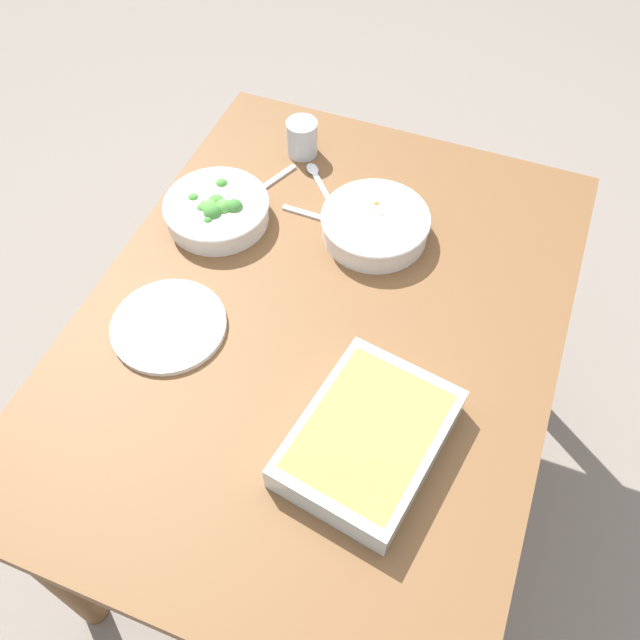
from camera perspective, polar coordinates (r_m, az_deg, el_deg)
The scene contains 10 objects.
ground_plane at distance 1.96m, azimuth 0.00°, elevation -12.84°, with size 6.00×6.00×0.00m, color slate.
dining_table at distance 1.38m, azimuth 0.00°, elevation -2.19°, with size 1.20×0.90×0.74m.
stew_bowl at distance 1.44m, azimuth 4.65°, elevation 8.01°, with size 0.23×0.23×0.06m.
broccoli_bowl at distance 1.48m, azimuth -8.63°, elevation 9.16°, with size 0.23×0.23×0.07m.
baking_dish at distance 1.15m, azimuth 4.11°, elevation -9.79°, with size 0.33×0.27×0.06m.
drink_cup at distance 1.62m, azimuth -1.51°, elevation 14.89°, with size 0.07×0.07×0.08m.
side_plate at distance 1.33m, azimuth -12.55°, elevation -0.47°, with size 0.22×0.22×0.01m, color white.
spoon_by_stew at distance 1.48m, azimuth 0.95°, elevation 8.34°, with size 0.03×0.18×0.01m.
spoon_by_broccoli at distance 1.55m, azimuth -5.18°, elevation 10.78°, with size 0.17×0.09×0.01m.
spoon_spare at distance 1.56m, azimuth -0.10°, elevation 11.55°, with size 0.14×0.13×0.01m.
Camera 1 is at (-0.72, -0.28, 1.80)m, focal length 38.19 mm.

